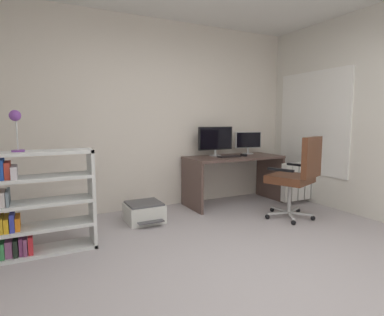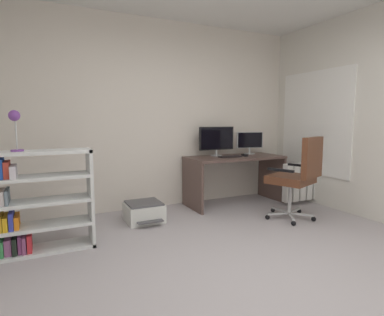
{
  "view_description": "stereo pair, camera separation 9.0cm",
  "coord_description": "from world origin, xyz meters",
  "px_view_note": "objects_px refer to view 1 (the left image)",
  "views": [
    {
      "loc": [
        -1.61,
        -1.83,
        1.27
      ],
      "look_at": [
        0.24,
        1.79,
        0.78
      ],
      "focal_mm": 29.56,
      "sensor_mm": 36.0,
      "label": 1
    },
    {
      "loc": [
        -1.53,
        -1.87,
        1.27
      ],
      "look_at": [
        0.24,
        1.79,
        0.78
      ],
      "focal_mm": 29.56,
      "sensor_mm": 36.0,
      "label": 2
    }
  ],
  "objects_px": {
    "desk": "(234,169)",
    "printer": "(144,212)",
    "bookshelf": "(31,206)",
    "desk_lamp": "(16,122)",
    "keyboard": "(229,157)",
    "computer_mouse": "(244,155)",
    "radiator": "(306,180)",
    "monitor_main": "(216,139)",
    "office_chair": "(298,173)",
    "monitor_secondary": "(248,141)"
  },
  "relations": [
    {
      "from": "computer_mouse",
      "to": "bookshelf",
      "type": "distance_m",
      "value": 2.95
    },
    {
      "from": "monitor_main",
      "to": "desk_lamp",
      "type": "bearing_deg",
      "value": -162.08
    },
    {
      "from": "monitor_main",
      "to": "monitor_secondary",
      "type": "height_order",
      "value": "monitor_main"
    },
    {
      "from": "desk",
      "to": "printer",
      "type": "xyz_separation_m",
      "value": [
        -1.5,
        -0.22,
        -0.42
      ]
    },
    {
      "from": "monitor_secondary",
      "to": "keyboard",
      "type": "bearing_deg",
      "value": -154.63
    },
    {
      "from": "keyboard",
      "to": "radiator",
      "type": "xyz_separation_m",
      "value": [
        1.17,
        -0.38,
        -0.39
      ]
    },
    {
      "from": "desk",
      "to": "bookshelf",
      "type": "distance_m",
      "value": 2.83
    },
    {
      "from": "bookshelf",
      "to": "desk_lamp",
      "type": "distance_m",
      "value": 0.79
    },
    {
      "from": "computer_mouse",
      "to": "bookshelf",
      "type": "xyz_separation_m",
      "value": [
        -2.88,
        -0.6,
        -0.28
      ]
    },
    {
      "from": "monitor_main",
      "to": "bookshelf",
      "type": "xyz_separation_m",
      "value": [
        -2.53,
        -0.84,
        -0.51
      ]
    },
    {
      "from": "keyboard",
      "to": "printer",
      "type": "bearing_deg",
      "value": -175.62
    },
    {
      "from": "desk_lamp",
      "to": "office_chair",
      "type": "bearing_deg",
      "value": -6.35
    },
    {
      "from": "desk_lamp",
      "to": "printer",
      "type": "xyz_separation_m",
      "value": [
        1.33,
        0.45,
        -1.13
      ]
    },
    {
      "from": "computer_mouse",
      "to": "printer",
      "type": "bearing_deg",
      "value": -174.09
    },
    {
      "from": "desk",
      "to": "office_chair",
      "type": "relative_size",
      "value": 1.36
    },
    {
      "from": "bookshelf",
      "to": "desk_lamp",
      "type": "xyz_separation_m",
      "value": [
        -0.08,
        -0.0,
        0.79
      ]
    },
    {
      "from": "keyboard",
      "to": "desk_lamp",
      "type": "relative_size",
      "value": 0.91
    },
    {
      "from": "monitor_secondary",
      "to": "desk_lamp",
      "type": "distance_m",
      "value": 3.35
    },
    {
      "from": "keyboard",
      "to": "radiator",
      "type": "height_order",
      "value": "keyboard"
    },
    {
      "from": "desk",
      "to": "monitor_main",
      "type": "relative_size",
      "value": 2.52
    },
    {
      "from": "bookshelf",
      "to": "office_chair",
      "type": "bearing_deg",
      "value": -6.54
    },
    {
      "from": "printer",
      "to": "radiator",
      "type": "height_order",
      "value": "radiator"
    },
    {
      "from": "office_chair",
      "to": "bookshelf",
      "type": "distance_m",
      "value": 3.05
    },
    {
      "from": "keyboard",
      "to": "monitor_main",
      "type": "bearing_deg",
      "value": 107.38
    },
    {
      "from": "desk",
      "to": "bookshelf",
      "type": "height_order",
      "value": "bookshelf"
    },
    {
      "from": "monitor_main",
      "to": "bookshelf",
      "type": "bearing_deg",
      "value": -161.55
    },
    {
      "from": "desk_lamp",
      "to": "desk",
      "type": "bearing_deg",
      "value": 13.38
    },
    {
      "from": "keyboard",
      "to": "bookshelf",
      "type": "xyz_separation_m",
      "value": [
        -2.61,
        -0.59,
        -0.27
      ]
    },
    {
      "from": "computer_mouse",
      "to": "office_chair",
      "type": "height_order",
      "value": "office_chair"
    },
    {
      "from": "monitor_secondary",
      "to": "desk_lamp",
      "type": "height_order",
      "value": "desk_lamp"
    },
    {
      "from": "desk",
      "to": "monitor_main",
      "type": "distance_m",
      "value": 0.52
    },
    {
      "from": "monitor_secondary",
      "to": "office_chair",
      "type": "xyz_separation_m",
      "value": [
        -0.12,
        -1.19,
        -0.33
      ]
    },
    {
      "from": "radiator",
      "to": "computer_mouse",
      "type": "bearing_deg",
      "value": 157.12
    },
    {
      "from": "desk",
      "to": "printer",
      "type": "height_order",
      "value": "desk"
    },
    {
      "from": "desk",
      "to": "monitor_main",
      "type": "height_order",
      "value": "monitor_main"
    },
    {
      "from": "desk",
      "to": "monitor_secondary",
      "type": "distance_m",
      "value": 0.58
    },
    {
      "from": "desk",
      "to": "desk_lamp",
      "type": "height_order",
      "value": "desk_lamp"
    },
    {
      "from": "bookshelf",
      "to": "radiator",
      "type": "bearing_deg",
      "value": 3.26
    },
    {
      "from": "office_chair",
      "to": "bookshelf",
      "type": "xyz_separation_m",
      "value": [
        -3.02,
        0.35,
        -0.13
      ]
    },
    {
      "from": "desk",
      "to": "monitor_secondary",
      "type": "xyz_separation_m",
      "value": [
        0.39,
        0.17,
        0.4
      ]
    },
    {
      "from": "printer",
      "to": "monitor_main",
      "type": "bearing_deg",
      "value": 17.01
    },
    {
      "from": "desk",
      "to": "printer",
      "type": "relative_size",
      "value": 2.86
    },
    {
      "from": "radiator",
      "to": "printer",
      "type": "bearing_deg",
      "value": 174.63
    },
    {
      "from": "printer",
      "to": "desk",
      "type": "bearing_deg",
      "value": 8.35
    },
    {
      "from": "keyboard",
      "to": "computer_mouse",
      "type": "height_order",
      "value": "computer_mouse"
    },
    {
      "from": "desk",
      "to": "computer_mouse",
      "type": "height_order",
      "value": "computer_mouse"
    },
    {
      "from": "monitor_main",
      "to": "keyboard",
      "type": "xyz_separation_m",
      "value": [
        0.09,
        -0.25,
        -0.24
      ]
    },
    {
      "from": "bookshelf",
      "to": "printer",
      "type": "xyz_separation_m",
      "value": [
        1.25,
        0.45,
        -0.35
      ]
    },
    {
      "from": "computer_mouse",
      "to": "desk",
      "type": "bearing_deg",
      "value": 150.76
    },
    {
      "from": "keyboard",
      "to": "computer_mouse",
      "type": "xyz_separation_m",
      "value": [
        0.26,
        0.0,
        0.01
      ]
    }
  ]
}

